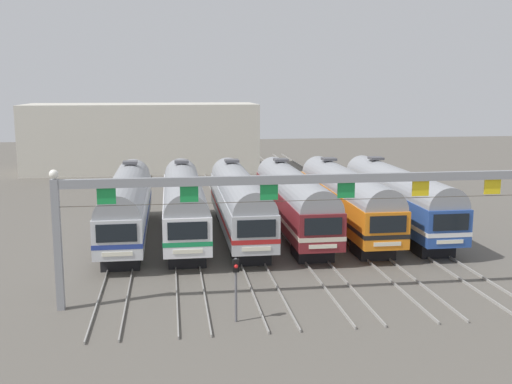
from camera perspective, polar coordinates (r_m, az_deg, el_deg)
The scene contains 11 objects.
ground_plane at distance 45.24m, azimuth 0.94°, elevation -4.04°, with size 160.00×160.00×0.00m, color #5B564F.
track_bed at distance 61.72m, azimuth -1.51°, elevation -0.19°, with size 21.42×70.00×0.15m.
commuter_train_silver at distance 44.25m, azimuth -11.89°, elevation -1.01°, with size 2.88×18.06×5.05m.
commuter_train_white at distance 44.15m, azimuth -6.73°, elevation -0.89°, with size 2.88×18.06×5.05m.
commuter_train_stainless at distance 44.41m, azimuth -1.59°, elevation -0.76°, with size 2.88×18.06×5.05m.
commuter_train_maroon at distance 45.02m, azimuth 3.46°, elevation -0.63°, with size 2.88×18.06×5.05m.
commuter_train_orange at distance 45.97m, azimuth 8.33°, elevation -0.50°, with size 2.88×18.06×5.05m.
commuter_train_blue at distance 47.24m, azimuth 12.97°, elevation -0.37°, with size 2.88×18.06×5.05m.
catenary_gantry at distance 31.15m, azimuth 4.83°, elevation -0.45°, with size 25.15×0.44×6.97m.
yard_signal_mast at distance 28.61m, azimuth -1.88°, elevation -7.96°, with size 0.28×0.35×3.07m.
maintenance_building at distance 80.12m, azimuth -10.47°, elevation 5.01°, with size 28.87×10.00×8.54m, color beige.
Camera 1 is at (-6.86, -43.36, 10.94)m, focal length 43.07 mm.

